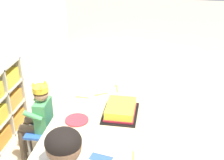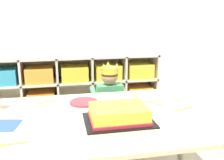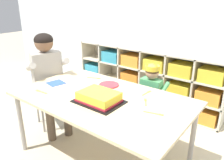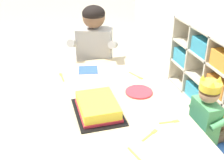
% 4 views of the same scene
% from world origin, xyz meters
% --- Properties ---
extents(storage_cubby_shelf, '(2.06, 0.30, 0.77)m').
position_xyz_m(storage_cubby_shelf, '(-0.20, 1.23, 0.36)').
color(storage_cubby_shelf, beige).
rests_on(storage_cubby_shelf, ground).
extents(activity_table, '(1.47, 0.87, 0.62)m').
position_xyz_m(activity_table, '(0.00, 0.00, 0.57)').
color(activity_table, '#D1B789').
rests_on(activity_table, ground).
extents(classroom_chair_blue, '(0.33, 0.34, 0.58)m').
position_xyz_m(classroom_chair_blue, '(0.14, 0.56, 0.34)').
color(classroom_chair_blue, blue).
rests_on(classroom_chair_blue, ground).
extents(child_with_crown, '(0.30, 0.31, 0.80)m').
position_xyz_m(child_with_crown, '(0.14, 0.66, 0.49)').
color(child_with_crown, '#4C9E5B').
rests_on(child_with_crown, ground).
extents(birthday_cake_on_tray, '(0.37, 0.28, 0.08)m').
position_xyz_m(birthday_cake_on_tray, '(0.05, -0.09, 0.65)').
color(birthday_cake_on_tray, black).
rests_on(birthday_cake_on_tray, activity_table).
extents(paper_plate_stack, '(0.19, 0.19, 0.01)m').
position_xyz_m(paper_plate_stack, '(-0.11, 0.23, 0.62)').
color(paper_plate_stack, '#DB333D').
rests_on(paper_plate_stack, activity_table).
extents(paper_napkin_square, '(0.17, 0.17, 0.00)m').
position_xyz_m(paper_napkin_square, '(-0.55, -0.03, 0.62)').
color(paper_napkin_square, '#3356B7').
rests_on(paper_napkin_square, activity_table).
extents(fork_near_cake_tray, '(0.15, 0.05, 0.00)m').
position_xyz_m(fork_near_cake_tray, '(0.49, 0.01, 0.62)').
color(fork_near_cake_tray, yellow).
rests_on(fork_near_cake_tray, activity_table).
extents(fork_scattered_mid_table, '(0.02, 0.12, 0.00)m').
position_xyz_m(fork_scattered_mid_table, '(0.26, 0.30, 0.62)').
color(fork_scattered_mid_table, yellow).
rests_on(fork_scattered_mid_table, activity_table).
extents(fork_at_table_front_edge, '(0.08, 0.12, 0.00)m').
position_xyz_m(fork_at_table_front_edge, '(0.34, 0.14, 0.62)').
color(fork_at_table_front_edge, yellow).
rests_on(fork_at_table_front_edge, activity_table).
extents(fork_by_napkin, '(0.14, 0.07, 0.00)m').
position_xyz_m(fork_by_napkin, '(-0.35, 0.30, 0.62)').
color(fork_by_napkin, yellow).
rests_on(fork_by_napkin, activity_table).
extents(fork_beside_plate_stack, '(0.14, 0.02, 0.00)m').
position_xyz_m(fork_beside_plate_stack, '(-0.49, -0.25, 0.62)').
color(fork_beside_plate_stack, yellow).
rests_on(fork_beside_plate_stack, activity_table).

